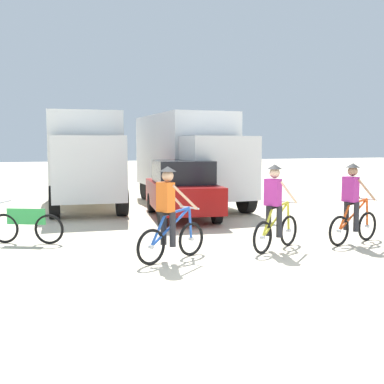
{
  "coord_description": "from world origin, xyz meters",
  "views": [
    {
      "loc": [
        -3.77,
        -6.51,
        2.21
      ],
      "look_at": [
        0.42,
        3.87,
        1.1
      ],
      "focal_mm": 44.05,
      "sensor_mm": 36.0,
      "label": 1
    }
  ],
  "objects_px": {
    "sedan_parked": "(182,189)",
    "cyclist_cowboy_hat": "(275,211)",
    "bicycle_spare": "(26,226)",
    "cyclist_orange_shirt": "(170,217)",
    "cyclist_near_camera": "(353,206)",
    "box_truck_white_box": "(84,155)",
    "box_truck_avon_van": "(188,154)"
  },
  "relations": [
    {
      "from": "sedan_parked",
      "to": "cyclist_cowboy_hat",
      "type": "distance_m",
      "value": 4.93
    },
    {
      "from": "cyclist_cowboy_hat",
      "to": "sedan_parked",
      "type": "bearing_deg",
      "value": 92.65
    },
    {
      "from": "bicycle_spare",
      "to": "cyclist_orange_shirt",
      "type": "bearing_deg",
      "value": -47.45
    },
    {
      "from": "cyclist_cowboy_hat",
      "to": "cyclist_near_camera",
      "type": "xyz_separation_m",
      "value": [
        1.97,
        -0.08,
        0.0
      ]
    },
    {
      "from": "box_truck_white_box",
      "to": "cyclist_cowboy_hat",
      "type": "xyz_separation_m",
      "value": [
        2.54,
        -8.85,
        -1.03
      ]
    },
    {
      "from": "cyclist_orange_shirt",
      "to": "cyclist_cowboy_hat",
      "type": "height_order",
      "value": "same"
    },
    {
      "from": "sedan_parked",
      "to": "cyclist_cowboy_hat",
      "type": "xyz_separation_m",
      "value": [
        0.23,
        -4.93,
        -0.04
      ]
    },
    {
      "from": "sedan_parked",
      "to": "box_truck_avon_van",
      "type": "bearing_deg",
      "value": 64.77
    },
    {
      "from": "box_truck_avon_van",
      "to": "cyclist_cowboy_hat",
      "type": "relative_size",
      "value": 3.74
    },
    {
      "from": "sedan_parked",
      "to": "cyclist_orange_shirt",
      "type": "height_order",
      "value": "cyclist_orange_shirt"
    },
    {
      "from": "cyclist_orange_shirt",
      "to": "box_truck_white_box",
      "type": "bearing_deg",
      "value": 91.16
    },
    {
      "from": "sedan_parked",
      "to": "cyclist_near_camera",
      "type": "bearing_deg",
      "value": -66.29
    },
    {
      "from": "box_truck_white_box",
      "to": "bicycle_spare",
      "type": "height_order",
      "value": "box_truck_white_box"
    },
    {
      "from": "box_truck_white_box",
      "to": "cyclist_near_camera",
      "type": "xyz_separation_m",
      "value": [
        4.51,
        -8.93,
        -1.03
      ]
    },
    {
      "from": "cyclist_cowboy_hat",
      "to": "cyclist_near_camera",
      "type": "distance_m",
      "value": 1.97
    },
    {
      "from": "box_truck_avon_van",
      "to": "cyclist_near_camera",
      "type": "xyz_separation_m",
      "value": [
        0.83,
        -7.92,
        -1.03
      ]
    },
    {
      "from": "box_truck_avon_van",
      "to": "cyclist_cowboy_hat",
      "type": "distance_m",
      "value": 7.99
    },
    {
      "from": "sedan_parked",
      "to": "cyclist_near_camera",
      "type": "distance_m",
      "value": 5.47
    },
    {
      "from": "cyclist_orange_shirt",
      "to": "bicycle_spare",
      "type": "bearing_deg",
      "value": 132.55
    },
    {
      "from": "box_truck_white_box",
      "to": "cyclist_orange_shirt",
      "type": "relative_size",
      "value": 3.83
    },
    {
      "from": "box_truck_avon_van",
      "to": "cyclist_orange_shirt",
      "type": "distance_m",
      "value": 8.68
    },
    {
      "from": "sedan_parked",
      "to": "cyclist_near_camera",
      "type": "xyz_separation_m",
      "value": [
        2.2,
        -5.01,
        -0.04
      ]
    },
    {
      "from": "box_truck_white_box",
      "to": "cyclist_orange_shirt",
      "type": "distance_m",
      "value": 8.94
    },
    {
      "from": "cyclist_orange_shirt",
      "to": "cyclist_near_camera",
      "type": "distance_m",
      "value": 4.33
    },
    {
      "from": "box_truck_avon_van",
      "to": "box_truck_white_box",
      "type": "bearing_deg",
      "value": 164.63
    },
    {
      "from": "box_truck_white_box",
      "to": "cyclist_cowboy_hat",
      "type": "relative_size",
      "value": 3.83
    },
    {
      "from": "box_truck_white_box",
      "to": "sedan_parked",
      "type": "bearing_deg",
      "value": -59.5
    },
    {
      "from": "box_truck_avon_van",
      "to": "cyclist_orange_shirt",
      "type": "height_order",
      "value": "box_truck_avon_van"
    },
    {
      "from": "box_truck_avon_van",
      "to": "cyclist_near_camera",
      "type": "bearing_deg",
      "value": -84.04
    },
    {
      "from": "sedan_parked",
      "to": "cyclist_near_camera",
      "type": "relative_size",
      "value": 2.45
    },
    {
      "from": "cyclist_near_camera",
      "to": "cyclist_orange_shirt",
      "type": "bearing_deg",
      "value": 179.35
    },
    {
      "from": "sedan_parked",
      "to": "bicycle_spare",
      "type": "bearing_deg",
      "value": -153.83
    }
  ]
}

